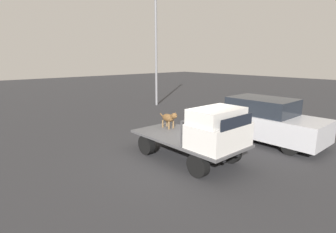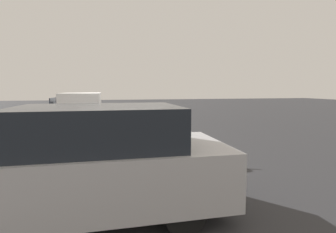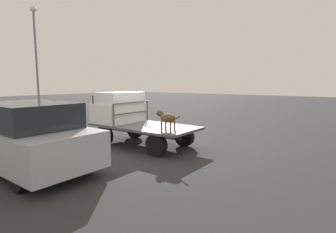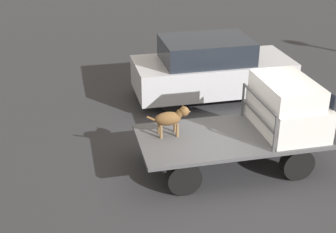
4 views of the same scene
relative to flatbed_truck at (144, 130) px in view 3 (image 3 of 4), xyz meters
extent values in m
plane|color=#2D2D30|center=(0.00, 0.00, -0.55)|extent=(80.00, 80.00, 0.00)
cylinder|color=black|center=(1.21, 0.78, -0.21)|extent=(0.69, 0.24, 0.69)
cylinder|color=black|center=(1.21, -0.78, -0.21)|extent=(0.69, 0.24, 0.69)
cylinder|color=black|center=(-1.21, 0.78, -0.21)|extent=(0.69, 0.24, 0.69)
cylinder|color=black|center=(-1.21, -0.78, -0.21)|extent=(0.69, 0.24, 0.69)
cube|color=black|center=(0.00, 0.33, 0.03)|extent=(3.58, 0.10, 0.18)
cube|color=black|center=(0.00, -0.33, 0.03)|extent=(3.58, 0.10, 0.18)
cube|color=#4C4C4F|center=(0.00, 0.00, 0.16)|extent=(3.89, 1.89, 0.08)
cube|color=silver|center=(1.28, 0.00, 0.55)|extent=(1.23, 1.77, 0.70)
cube|color=silver|center=(1.19, 0.00, 1.12)|extent=(1.04, 1.62, 0.43)
cube|color=black|center=(1.88, 0.00, 1.05)|extent=(0.02, 1.45, 0.32)
cube|color=#4C4C4F|center=(0.60, 0.86, 0.59)|extent=(0.04, 0.04, 0.78)
cube|color=#4C4C4F|center=(0.60, -0.86, 0.59)|extent=(0.04, 0.04, 0.78)
cube|color=#4C4C4F|center=(0.60, 0.00, 0.96)|extent=(0.04, 1.73, 0.04)
cube|color=#4C4C4F|center=(0.60, 0.00, 0.59)|extent=(0.04, 1.73, 0.04)
cylinder|color=brown|center=(-1.11, 0.40, 0.34)|extent=(0.06, 0.06, 0.29)
cylinder|color=brown|center=(-1.11, 0.18, 0.34)|extent=(0.06, 0.06, 0.29)
cylinder|color=brown|center=(-1.46, 0.40, 0.34)|extent=(0.06, 0.06, 0.29)
cylinder|color=brown|center=(-1.46, 0.18, 0.34)|extent=(0.06, 0.06, 0.29)
ellipsoid|color=brown|center=(-1.28, 0.29, 0.58)|extent=(0.56, 0.29, 0.29)
sphere|color=brown|center=(-1.13, 0.29, 0.53)|extent=(0.13, 0.13, 0.13)
cylinder|color=brown|center=(-1.04, 0.29, 0.66)|extent=(0.21, 0.16, 0.20)
sphere|color=brown|center=(-0.94, 0.29, 0.71)|extent=(0.21, 0.21, 0.21)
cone|color=brown|center=(-0.85, 0.29, 0.70)|extent=(0.12, 0.12, 0.12)
cone|color=brown|center=(-0.95, 0.35, 0.80)|extent=(0.06, 0.08, 0.10)
cone|color=brown|center=(-0.95, 0.23, 0.80)|extent=(0.06, 0.08, 0.10)
cylinder|color=brown|center=(-1.62, 0.29, 0.61)|extent=(0.24, 0.04, 0.16)
cylinder|color=black|center=(2.18, 2.90, -0.25)|extent=(0.60, 0.20, 0.60)
cylinder|color=black|center=(-0.57, 4.51, -0.25)|extent=(0.60, 0.20, 0.60)
cylinder|color=black|center=(-0.57, 2.90, -0.25)|extent=(0.60, 0.20, 0.60)
cube|color=#B7B7BC|center=(0.80, 3.71, 0.13)|extent=(4.44, 1.89, 0.86)
cube|color=#1E232B|center=(0.58, 3.71, 0.88)|extent=(2.44, 1.71, 0.63)
cylinder|color=gray|center=(15.57, -4.26, 3.41)|extent=(0.16, 0.16, 7.92)
sphere|color=silver|center=(15.57, -4.26, 7.51)|extent=(0.49, 0.49, 0.49)
camera|label=1|loc=(5.81, -6.01, 2.76)|focal=28.00mm
camera|label=2|loc=(0.41, 7.83, 1.46)|focal=28.00mm
camera|label=3|loc=(-6.15, 6.83, 1.70)|focal=28.00mm
camera|label=4|loc=(-3.22, -8.24, 4.85)|focal=50.00mm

